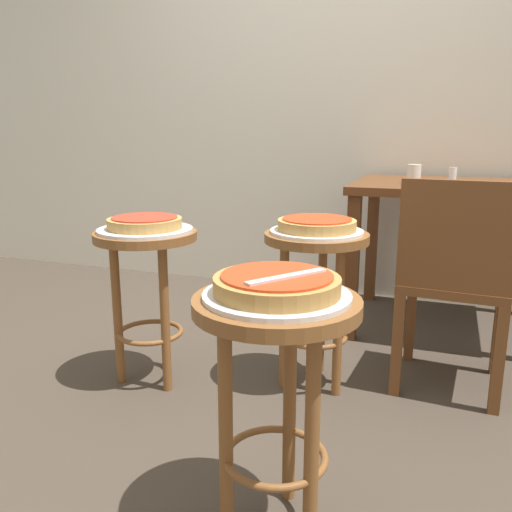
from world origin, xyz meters
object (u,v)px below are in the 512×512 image
object	(u,v)px
stool_foreground	(276,359)
pizza_leftside	(317,224)
serving_plate_foreground	(277,296)
wooden_chair	(454,278)
stool_leftside	(316,272)
pizza_foreground	(277,284)
dining_table	(450,206)
cup_near_edge	(414,174)
pizza_server_knife	(287,277)
condiment_shaker	(452,174)
stool_middle	(147,270)
serving_plate_leftside	(317,231)
serving_plate_middle	(145,230)
pizza_middle	(145,223)

from	to	relation	value
stool_foreground	pizza_leftside	size ratio (longest dim) A/B	2.09
stool_foreground	serving_plate_foreground	distance (m)	0.16
wooden_chair	stool_leftside	bearing A→B (deg)	-166.93
stool_foreground	pizza_foreground	xyz separation A→B (m)	(-0.00, -0.00, 0.19)
dining_table	cup_near_edge	bearing A→B (deg)	-144.24
pizza_server_knife	condiment_shaker	bearing A→B (deg)	24.78
pizza_foreground	pizza_leftside	distance (m)	0.84
pizza_leftside	pizza_server_knife	bearing A→B (deg)	-81.10
pizza_foreground	stool_middle	distance (m)	1.00
serving_plate_leftside	pizza_server_knife	world-z (taller)	pizza_server_knife
serving_plate_foreground	wooden_chair	bearing A→B (deg)	66.69
stool_middle	stool_leftside	distance (m)	0.67
pizza_leftside	condiment_shaker	size ratio (longest dim) A/B	4.22
stool_foreground	cup_near_edge	distance (m)	1.63
serving_plate_foreground	serving_plate_leftside	bearing A→B (deg)	97.09
pizza_foreground	cup_near_edge	size ratio (longest dim) A/B	3.20
condiment_shaker	serving_plate_foreground	bearing A→B (deg)	-101.91
pizza_server_knife	serving_plate_middle	bearing A→B (deg)	85.28
stool_foreground	stool_middle	distance (m)	0.99
pizza_foreground	dining_table	bearing A→B (deg)	77.50
pizza_middle	serving_plate_middle	bearing A→B (deg)	180.00
pizza_middle	serving_plate_leftside	xyz separation A→B (m)	(0.64, 0.19, -0.03)
pizza_foreground	pizza_middle	xyz separation A→B (m)	(-0.75, 0.64, 0.00)
pizza_leftside	serving_plate_middle	bearing A→B (deg)	-163.35
serving_plate_leftside	wooden_chair	world-z (taller)	wooden_chair
stool_middle	condiment_shaker	xyz separation A→B (m)	(1.12, 1.15, 0.32)
stool_foreground	wooden_chair	size ratio (longest dim) A/B	0.74
stool_foreground	dining_table	size ratio (longest dim) A/B	0.66
pizza_foreground	pizza_middle	distance (m)	0.99
serving_plate_middle	wooden_chair	bearing A→B (deg)	15.08
pizza_server_knife	cup_near_edge	bearing A→B (deg)	29.66
serving_plate_foreground	pizza_leftside	world-z (taller)	pizza_leftside
serving_plate_middle	dining_table	bearing A→B (deg)	43.54
condiment_shaker	pizza_server_knife	world-z (taller)	condiment_shaker
stool_middle	pizza_leftside	size ratio (longest dim) A/B	2.09
stool_middle	stool_leftside	xyz separation A→B (m)	(0.64, 0.19, 0.00)
pizza_server_knife	stool_leftside	bearing A→B (deg)	44.55
serving_plate_leftside	dining_table	distance (m)	1.00
condiment_shaker	serving_plate_middle	bearing A→B (deg)	-134.48
stool_middle	cup_near_edge	distance (m)	1.37
stool_leftside	pizza_leftside	bearing A→B (deg)	90.00
serving_plate_middle	wooden_chair	xyz separation A→B (m)	(1.16, 0.31, -0.17)
stool_middle	wooden_chair	distance (m)	1.20
pizza_foreground	wooden_chair	size ratio (longest dim) A/B	0.36
dining_table	pizza_server_knife	size ratio (longest dim) A/B	4.34
serving_plate_middle	pizza_middle	bearing A→B (deg)	0.00
stool_leftside	cup_near_edge	xyz separation A→B (m)	(0.30, 0.75, 0.33)
stool_leftside	wooden_chair	size ratio (longest dim) A/B	0.74
serving_plate_leftside	pizza_foreground	bearing A→B (deg)	-82.91
pizza_leftside	serving_plate_leftside	bearing A→B (deg)	0.00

